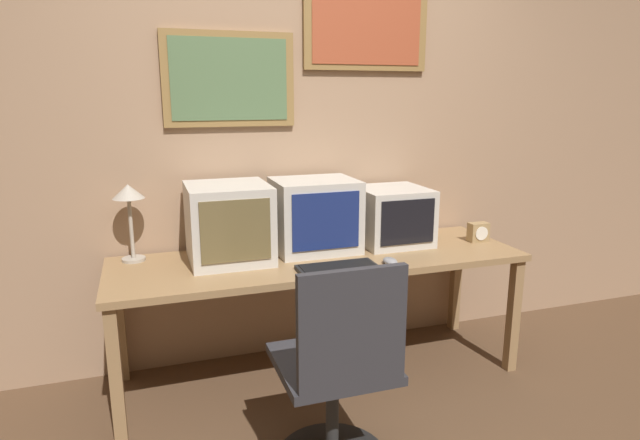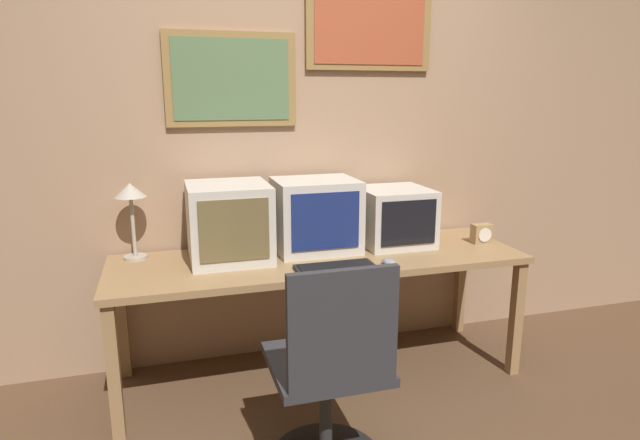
% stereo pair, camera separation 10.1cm
% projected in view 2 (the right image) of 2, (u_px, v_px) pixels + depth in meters
% --- Properties ---
extents(wall_back, '(8.00, 0.08, 2.60)m').
position_uv_depth(wall_back, '(301.00, 138.00, 3.12)').
color(wall_back, tan).
rests_on(wall_back, ground_plane).
extents(desk, '(2.22, 0.69, 0.70)m').
position_uv_depth(desk, '(320.00, 268.00, 2.91)').
color(desk, '#99754C').
rests_on(desk, ground_plane).
extents(monitor_left, '(0.42, 0.44, 0.40)m').
position_uv_depth(monitor_left, '(229.00, 222.00, 2.81)').
color(monitor_left, beige).
rests_on(monitor_left, desk).
extents(monitor_center, '(0.45, 0.39, 0.40)m').
position_uv_depth(monitor_center, '(316.00, 215.00, 2.97)').
color(monitor_center, beige).
rests_on(monitor_center, desk).
extents(monitor_right, '(0.39, 0.40, 0.33)m').
position_uv_depth(monitor_right, '(394.00, 216.00, 3.11)').
color(monitor_right, beige).
rests_on(monitor_right, desk).
extents(keyboard_main, '(0.40, 0.16, 0.03)m').
position_uv_depth(keyboard_main, '(335.00, 268.00, 2.67)').
color(keyboard_main, black).
rests_on(keyboard_main, desk).
extents(mouse_near_keyboard, '(0.07, 0.11, 0.04)m').
position_uv_depth(mouse_near_keyboard, '(389.00, 262.00, 2.74)').
color(mouse_near_keyboard, gray).
rests_on(mouse_near_keyboard, desk).
extents(desk_clock, '(0.12, 0.07, 0.11)m').
position_uv_depth(desk_clock, '(482.00, 234.00, 3.14)').
color(desk_clock, '#A38456').
rests_on(desk_clock, desk).
extents(desk_lamp, '(0.16, 0.16, 0.41)m').
position_uv_depth(desk_lamp, '(131.00, 199.00, 2.78)').
color(desk_lamp, '#B2A899').
rests_on(desk_lamp, desk).
extents(office_chair, '(0.48, 0.48, 0.95)m').
position_uv_depth(office_chair, '(331.00, 383.00, 2.17)').
color(office_chair, black).
rests_on(office_chair, ground_plane).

